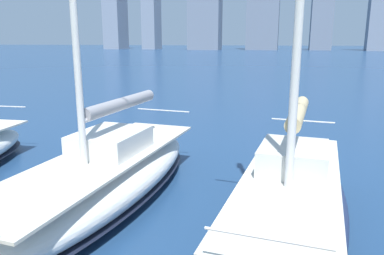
% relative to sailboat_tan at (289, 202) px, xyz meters
% --- Properties ---
extents(sailboat_tan, '(3.01, 7.86, 9.88)m').
position_rel_sailboat_tan_xyz_m(sailboat_tan, '(0.00, 0.00, 0.00)').
color(sailboat_tan, navy).
rests_on(sailboat_tan, ground).
extents(sailboat_grey, '(3.26, 9.09, 9.67)m').
position_rel_sailboat_tan_xyz_m(sailboat_grey, '(4.60, -0.48, -0.06)').
color(sailboat_grey, white).
rests_on(sailboat_grey, ground).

